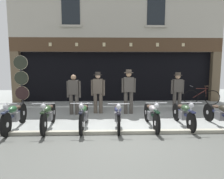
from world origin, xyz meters
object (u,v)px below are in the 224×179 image
motorcycle_left (48,115)px  salesman_right (129,89)px  motorcycle_center (118,115)px  shopkeeper_center (98,91)px  advert_board_near (157,66)px  advert_board_far (178,67)px  motorcycle_far_right (221,114)px  motorcycle_center_left (84,115)px  motorcycle_right (184,114)px  motorcycle_center_right (151,114)px  assistant_far_right (177,89)px  tyre_sign_pole (21,79)px  salesman_left (74,93)px  leaning_bicycle (202,97)px  motorcycle_far_left (15,115)px

motorcycle_left → salesman_right: (2.71, 1.81, 0.57)m
motorcycle_center → shopkeeper_center: 2.10m
advert_board_near → advert_board_far: advert_board_far is taller
motorcycle_far_right → advert_board_far: 4.99m
motorcycle_center_left → motorcycle_right: size_ratio=1.05×
salesman_right → motorcycle_center_right: bearing=106.5°
motorcycle_far_right → shopkeeper_center: shopkeeper_center is taller
assistant_far_right → tyre_sign_pole: (-6.66, 0.35, 0.45)m
motorcycle_center_right → shopkeeper_center: shopkeeper_center is taller
salesman_right → advert_board_near: 3.56m
tyre_sign_pole → advert_board_near: (6.39, 2.08, 0.48)m
motorcycle_right → salesman_left: 4.16m
salesman_right → leaning_bicycle: size_ratio=1.02×
motorcycle_right → salesman_right: salesman_right is taller
assistant_far_right → advert_board_far: advert_board_far is taller
salesman_right → motorcycle_center_left: bearing=48.4°
advert_board_near → leaning_bicycle: size_ratio=0.57×
motorcycle_right → assistant_far_right: assistant_far_right is taller
salesman_right → assistant_far_right: salesman_right is taller
shopkeeper_center → advert_board_far: bearing=-141.5°
salesman_right → motorcycle_right: bearing=132.6°
motorcycle_right → tyre_sign_pole: 6.70m
motorcycle_center_left → advert_board_far: (4.60, 4.71, 1.40)m
motorcycle_far_left → motorcycle_center_right: size_ratio=1.04×
motorcycle_far_left → assistant_far_right: (5.87, 2.35, 0.47)m
motorcycle_center_right → shopkeeper_center: 2.65m
motorcycle_center_right → advert_board_far: advert_board_far is taller
tyre_sign_pole → motorcycle_far_left: bearing=-73.5°
motorcycle_left → motorcycle_right: (4.29, 0.07, -0.02)m
motorcycle_center → advert_board_near: advert_board_near is taller
motorcycle_center → tyre_sign_pole: tyre_sign_pole is taller
motorcycle_left → assistant_far_right: assistant_far_right is taller
motorcycle_center_left → shopkeeper_center: size_ratio=1.22×
tyre_sign_pole → leaning_bicycle: bearing=6.2°
assistant_far_right → leaning_bicycle: assistant_far_right is taller
motorcycle_center_right → advert_board_far: (2.47, 4.72, 1.40)m
salesman_right → shopkeeper_center: bearing=-5.0°
motorcycle_center_right → assistant_far_right: bearing=-125.5°
motorcycle_left → assistant_far_right: bearing=-158.2°
motorcycle_left → advert_board_near: size_ratio=2.10×
motorcycle_center_right → motorcycle_far_right: motorcycle_center_right is taller
motorcycle_far_left → advert_board_far: (6.72, 4.77, 1.39)m
motorcycle_left → salesman_right: salesman_right is taller
motorcycle_far_left → motorcycle_left: size_ratio=0.98×
salesman_right → tyre_sign_pole: tyre_sign_pole is taller
motorcycle_center → salesman_right: 1.97m
motorcycle_center_left → salesman_left: bearing=-71.8°
motorcycle_far_right → leaning_bicycle: 3.76m
motorcycle_center_right → motorcycle_right: bearing=-176.5°
shopkeeper_center → advert_board_near: advert_board_near is taller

